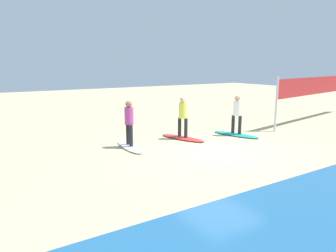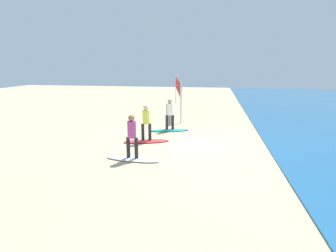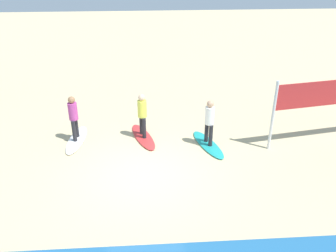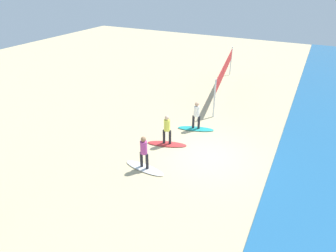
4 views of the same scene
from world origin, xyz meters
name	(u,v)px [view 2 (image 2 of 4)]	position (x,y,z in m)	size (l,w,h in m)	color
ground_plane	(197,145)	(0.00, 0.00, 0.00)	(60.00, 60.00, 0.00)	#CCB789
surfboard_teal	(170,130)	(-2.31, -1.61, 0.04)	(2.10, 0.56, 0.09)	teal
surfer_teal	(170,112)	(-2.31, -1.61, 1.04)	(0.32, 0.45, 1.64)	#232328
surfboard_red	(147,141)	(-0.02, -2.33, 0.04)	(2.10, 0.56, 0.09)	red
surfer_red	(146,120)	(-0.02, -2.33, 1.04)	(0.32, 0.44, 1.64)	#232328
surfboard_white	(133,159)	(2.40, -2.28, 0.04)	(2.10, 0.56, 0.09)	white
surfer_white	(132,133)	(2.40, -2.28, 1.04)	(0.32, 0.46, 1.64)	#232328
volleyball_net	(178,87)	(-8.82, -2.03, 1.79)	(8.97, 1.62, 2.50)	silver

